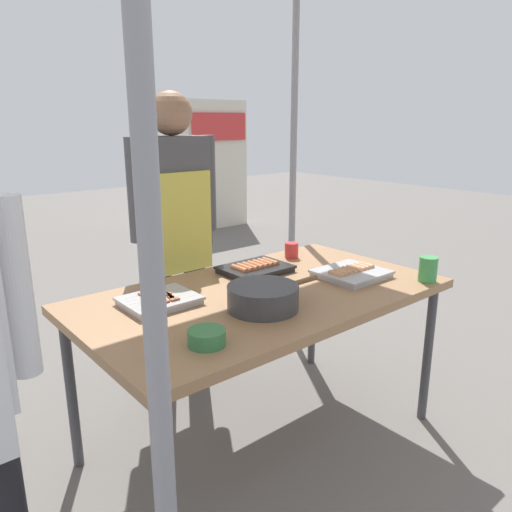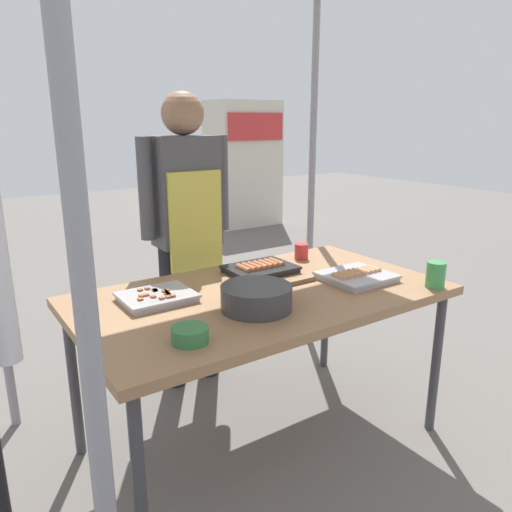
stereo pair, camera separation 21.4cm
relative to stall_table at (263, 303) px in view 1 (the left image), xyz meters
The scene contains 11 objects.
ground_plane 0.70m from the stall_table, ahead, with size 18.00×18.00×0.00m, color #66605B.
stall_table is the anchor object (origin of this frame).
tray_grilled_sausages 0.48m from the stall_table, 14.25° to the right, with size 0.31×0.28×0.05m.
tray_meat_skewers 0.46m from the stall_table, 160.61° to the left, with size 0.29×0.24×0.04m.
tray_pork_links 0.29m from the stall_table, 57.18° to the left, with size 0.33×0.25×0.05m.
cooking_wok 0.23m from the stall_table, 131.02° to the right, with size 0.44×0.28×0.10m.
condiment_bowl 0.57m from the stall_table, 150.40° to the right, with size 0.13×0.13×0.05m, color #33723F.
drink_cup_near_edge 0.78m from the stall_table, 29.77° to the right, with size 0.08×0.08×0.12m, color #3F994C.
drink_cup_by_wok 0.58m from the stall_table, 33.51° to the left, with size 0.07×0.07×0.08m, color red.
vendor_woman 0.76m from the stall_table, 90.41° to the left, with size 0.52×0.23×1.62m.
neighbor_stall_left 5.08m from the stall_table, 58.21° to the left, with size 0.96×0.66×1.74m.
Camera 1 is at (-1.33, -1.53, 1.47)m, focal length 34.43 mm.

